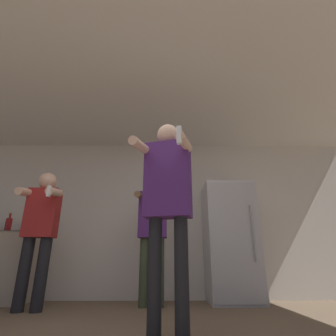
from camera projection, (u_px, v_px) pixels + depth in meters
wall_back at (149, 216)px, 4.38m from camera, size 7.00×0.06×2.55m
ceiling_slab at (145, 101)px, 3.52m from camera, size 7.00×3.24×0.05m
refrigerator at (230, 241)px, 3.90m from camera, size 0.72×0.71×1.68m
bottle_clear_vodka at (8, 225)px, 3.98m from camera, size 0.09×0.09×0.31m
person_woman_foreground at (168, 195)px, 2.23m from camera, size 0.53×0.61×1.75m
person_man_side at (40, 226)px, 3.30m from camera, size 0.46×0.46×1.68m
person_spectator_back at (153, 224)px, 3.64m from camera, size 0.46×0.49×1.71m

